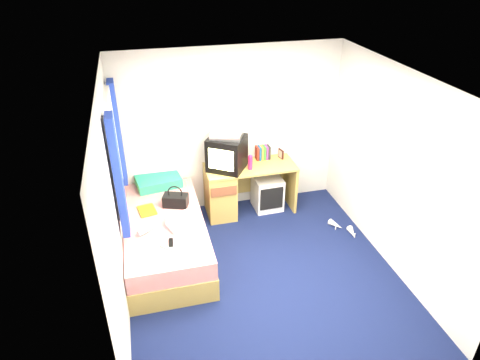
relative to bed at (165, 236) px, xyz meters
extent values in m
plane|color=#0C1438|center=(1.10, -0.70, -0.27)|extent=(3.40, 3.40, 0.00)
plane|color=white|center=(1.10, -0.70, 2.13)|extent=(3.40, 3.40, 0.00)
plane|color=silver|center=(1.10, 1.00, 0.93)|extent=(3.20, 0.00, 3.20)
plane|color=silver|center=(1.10, -2.40, 0.93)|extent=(3.20, 0.00, 3.20)
plane|color=silver|center=(-0.50, -0.70, 0.93)|extent=(0.00, 3.40, 3.40)
plane|color=silver|center=(2.70, -0.70, 0.93)|extent=(0.00, 3.40, 3.40)
cube|color=tan|center=(0.00, 0.00, -0.12)|extent=(1.00, 2.00, 0.30)
cube|color=brown|center=(0.50, -0.40, -0.11)|extent=(0.02, 0.70, 0.18)
cube|color=white|center=(0.00, 0.00, 0.15)|extent=(0.98, 1.98, 0.24)
cube|color=teal|center=(0.02, 0.85, 0.34)|extent=(0.66, 0.47, 0.13)
cube|color=tan|center=(1.32, 0.72, 0.47)|extent=(1.30, 0.55, 0.03)
cube|color=tan|center=(0.87, 0.72, 0.09)|extent=(0.40, 0.52, 0.72)
cube|color=tan|center=(1.95, 0.72, 0.09)|extent=(0.04, 0.52, 0.72)
cube|color=tan|center=(1.57, 0.97, 0.18)|extent=(0.78, 0.03, 0.55)
cube|color=white|center=(1.60, 0.74, -0.01)|extent=(0.42, 0.42, 0.51)
cube|color=black|center=(0.99, 0.74, 0.72)|extent=(0.64, 0.63, 0.48)
cube|color=#FFFEA1|center=(0.86, 0.56, 0.72)|extent=(0.31, 0.21, 0.30)
cube|color=silver|center=(0.99, 0.74, 1.00)|extent=(0.50, 0.45, 0.08)
cube|color=maroon|center=(1.47, 0.90, 0.58)|extent=(0.03, 0.13, 0.20)
cube|color=navy|center=(1.51, 0.90, 0.58)|extent=(0.03, 0.13, 0.20)
cube|color=gold|center=(1.54, 0.90, 0.58)|extent=(0.03, 0.13, 0.20)
cube|color=#337F33|center=(1.58, 0.90, 0.58)|extent=(0.03, 0.13, 0.20)
cube|color=#7F337F|center=(1.61, 0.90, 0.58)|extent=(0.03, 0.13, 0.20)
cube|color=#262626|center=(1.65, 0.90, 0.58)|extent=(0.03, 0.13, 0.20)
cube|color=black|center=(1.83, 0.85, 0.55)|extent=(0.05, 0.12, 0.14)
cylinder|color=#EF215A|center=(1.30, 0.63, 0.58)|extent=(0.07, 0.07, 0.20)
cylinder|color=white|center=(1.19, 0.80, 0.57)|extent=(0.05, 0.05, 0.17)
cube|color=black|center=(0.19, 0.27, 0.35)|extent=(0.36, 0.27, 0.16)
torus|color=black|center=(0.19, 0.27, 0.47)|extent=(0.19, 0.08, 0.19)
cube|color=white|center=(0.21, -0.19, 0.33)|extent=(0.41, 0.38, 0.11)
cube|color=yellow|center=(-0.19, 0.23, 0.28)|extent=(0.26, 0.31, 0.01)
cylinder|color=silver|center=(-0.23, -0.23, 0.31)|extent=(0.20, 0.17, 0.07)
cube|color=yellow|center=(0.00, -0.60, 0.28)|extent=(0.20, 0.20, 0.01)
cube|color=black|center=(0.04, -0.52, 0.28)|extent=(0.07, 0.16, 0.02)
cube|color=silver|center=(-0.48, 0.20, 1.18)|extent=(0.02, 0.90, 1.10)
cube|color=white|center=(-0.47, 0.20, 1.77)|extent=(0.06, 1.06, 0.08)
cube|color=white|center=(-0.47, 0.20, 0.59)|extent=(0.06, 1.06, 0.08)
cube|color=navy|center=(-0.43, -0.39, 1.13)|extent=(0.08, 0.24, 1.40)
cube|color=navy|center=(-0.43, 0.79, 1.13)|extent=(0.08, 0.24, 1.40)
cone|color=white|center=(2.39, -0.01, -0.23)|extent=(0.18, 0.24, 0.09)
cone|color=white|center=(2.53, -0.24, -0.23)|extent=(0.12, 0.23, 0.09)
camera|label=1|loc=(-0.15, -4.50, 3.32)|focal=32.00mm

